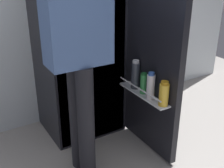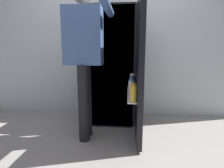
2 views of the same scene
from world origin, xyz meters
name	(u,v)px [view 1 (image 1 of 2)]	position (x,y,z in m)	size (l,w,h in m)	color
ground_plane	(109,154)	(0.00, 0.00, 0.00)	(5.68, 5.68, 0.00)	gray
refrigerator	(84,47)	(0.03, 0.47, 0.81)	(0.72, 1.20, 1.61)	black
person	(79,36)	(-0.25, -0.06, 1.06)	(0.54, 0.75, 1.75)	black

